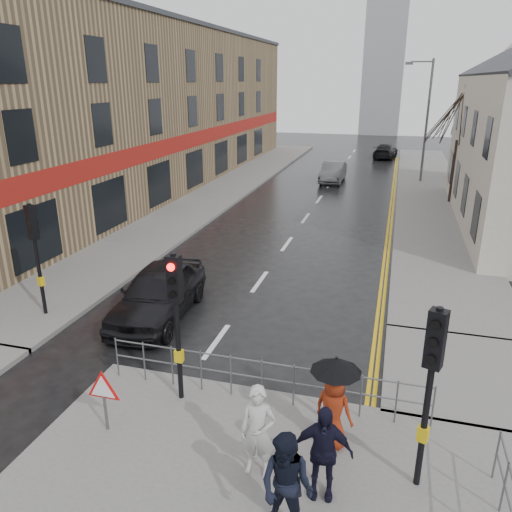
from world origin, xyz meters
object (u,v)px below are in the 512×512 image
Objects in this scene: pedestrian_a at (258,431)px; pedestrian_b at (287,487)px; car_mid at (333,172)px; pedestrian_with_umbrella at (334,397)px; pedestrian_d at (322,452)px; car_parked at (158,293)px.

pedestrian_a is 1.36m from pedestrian_b.
pedestrian_b reaches higher than car_mid.
pedestrian_b is (0.76, -1.12, 0.03)m from pedestrian_a.
pedestrian_with_umbrella is 1.30m from pedestrian_d.
pedestrian_with_umbrella reaches higher than car_mid.
pedestrian_b is at bearing -100.66° from pedestrian_with_umbrella.
pedestrian_b is 1.02m from pedestrian_d.
car_mid is at bearing 91.59° from pedestrian_d.
pedestrian_d reaches higher than car_mid.
pedestrian_d is at bearing -82.13° from car_mid.
pedestrian_d is at bearing -48.33° from car_parked.
pedestrian_a is 7.20m from car_parked.
pedestrian_with_umbrella is at bearing 94.52° from pedestrian_b.
pedestrian_a is 0.97× the size of pedestrian_b.
car_mid is at bearing 93.20° from pedestrian_a.
pedestrian_b is 1.04× the size of pedestrian_d.
car_parked is 1.11× the size of car_mid.
pedestrian_a is 1.62m from pedestrian_with_umbrella.
pedestrian_a reaches higher than car_mid.
pedestrian_b reaches higher than car_parked.
car_parked is at bearing 142.94° from pedestrian_with_umbrella.
pedestrian_d is 0.38× the size of car_parked.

